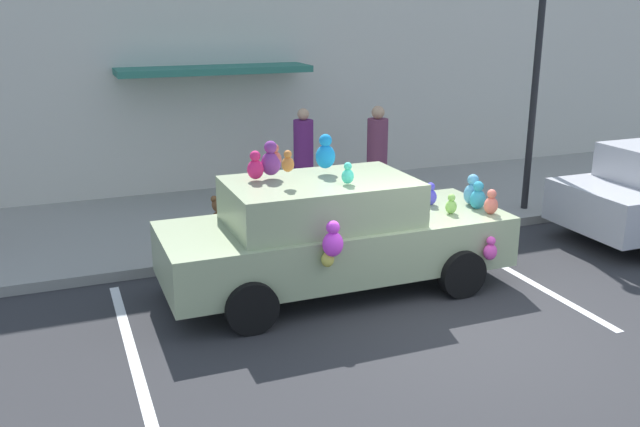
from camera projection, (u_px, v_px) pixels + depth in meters
ground_plane at (466, 327)px, 8.25m from camera, size 60.00×60.00×0.00m
sidewalk at (316, 210)px, 12.68m from camera, size 24.00×4.00×0.15m
storefront_building at (276, 32)px, 13.67m from camera, size 24.00×1.25×6.40m
parking_stripe_front at (524, 278)px, 9.71m from camera, size 0.12×3.60×0.01m
parking_stripe_rear at (130, 345)px, 7.79m from camera, size 0.12×3.60×0.01m
plush_covered_car at (333, 233)px, 9.12m from camera, size 4.64×2.00×2.08m
teddy_bear_on_sidewalk at (221, 219)px, 10.78m from camera, size 0.38×0.32×0.73m
street_lamp_post at (537, 67)px, 11.82m from camera, size 0.28×0.28×4.18m
pedestrian_near_shopfront at (304, 160)px, 12.64m from camera, size 0.37×0.37×1.78m
pedestrian_walking_past at (377, 158)px, 12.70m from camera, size 0.38×0.38×1.81m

